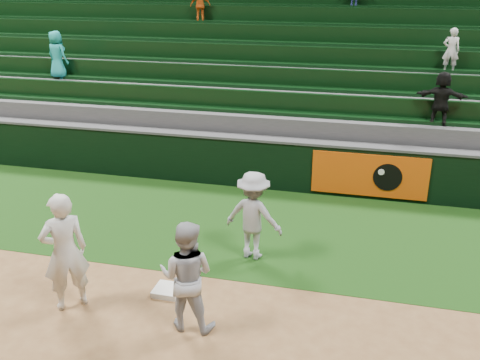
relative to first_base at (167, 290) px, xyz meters
name	(u,v)px	position (x,y,z in m)	size (l,w,h in m)	color
ground	(167,304)	(0.11, -0.29, -0.05)	(70.00, 70.00, 0.00)	brown
foul_grass	(219,223)	(0.11, 2.71, -0.04)	(36.00, 4.20, 0.01)	black
first_base	(167,290)	(0.00, 0.00, 0.00)	(0.43, 0.43, 0.10)	white
first_baseman	(65,252)	(-1.35, -0.69, 0.91)	(0.70, 0.46, 1.92)	silver
baserunner	(187,276)	(0.62, -0.73, 0.80)	(0.83, 0.65, 1.71)	#A8ABB3
base_coach	(253,216)	(1.11, 1.50, 0.79)	(1.07, 0.62, 1.66)	#969AA3
field_wall	(244,161)	(0.13, 4.91, 0.59)	(36.00, 0.45, 1.25)	black
stadium_seating	(273,86)	(0.10, 8.68, 1.65)	(36.00, 5.95, 5.16)	#3C3C3E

